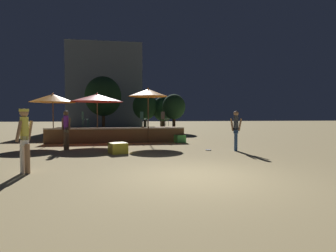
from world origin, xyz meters
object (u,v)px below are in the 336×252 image
(patio_umbrella_0, at_px, (53,98))
(bistro_chair_1, at_px, (84,118))
(bistro_chair_2, at_px, (164,118))
(frisbee_disc, at_px, (208,150))
(person_1, at_px, (236,129))
(background_tree_1, at_px, (164,109))
(patio_umbrella_1, at_px, (148,93))
(patio_umbrella_2, at_px, (97,98))
(bistro_chair_0, at_px, (143,118))
(background_tree_4, at_px, (145,106))
(person_2, at_px, (25,137))
(cube_seat_2, at_px, (180,139))
(background_tree_2, at_px, (161,110))
(background_tree_3, at_px, (174,107))
(background_tree_0, at_px, (103,96))
(person_0, at_px, (66,129))
(cube_seat_0, at_px, (118,148))
(cube_seat_1, at_px, (102,139))

(patio_umbrella_0, xyz_separation_m, bistro_chair_1, (1.35, 1.46, -1.04))
(bistro_chair_2, distance_m, frisbee_disc, 5.35)
(person_1, relative_size, background_tree_1, 0.50)
(patio_umbrella_1, relative_size, bistro_chair_1, 3.39)
(patio_umbrella_2, bearing_deg, bistro_chair_0, 25.64)
(person_1, distance_m, background_tree_4, 15.54)
(background_tree_1, bearing_deg, patio_umbrella_1, -101.96)
(person_1, height_order, person_2, person_1)
(bistro_chair_2, distance_m, background_tree_1, 10.10)
(cube_seat_2, height_order, background_tree_2, background_tree_2)
(background_tree_3, bearing_deg, patio_umbrella_1, -109.15)
(person_2, bearing_deg, background_tree_4, -72.44)
(patio_umbrella_1, distance_m, background_tree_0, 10.17)
(person_0, xyz_separation_m, bistro_chair_1, (0.11, 4.06, 0.45))
(patio_umbrella_1, bearing_deg, background_tree_0, 108.91)
(patio_umbrella_0, xyz_separation_m, frisbee_disc, (7.36, -3.76, -2.40))
(cube_seat_0, relative_size, background_tree_2, 0.26)
(cube_seat_0, relative_size, bistro_chair_0, 0.91)
(cube_seat_0, bearing_deg, frisbee_disc, 4.48)
(person_0, relative_size, frisbee_disc, 6.78)
(patio_umbrella_0, xyz_separation_m, cube_seat_0, (3.53, -4.06, -2.21))
(person_0, distance_m, background_tree_4, 14.46)
(background_tree_2, distance_m, background_tree_3, 5.29)
(person_2, height_order, bistro_chair_2, bistro_chair_2)
(bistro_chair_2, bearing_deg, patio_umbrella_0, 75.25)
(bistro_chair_1, bearing_deg, cube_seat_0, 178.50)
(person_0, relative_size, bistro_chair_0, 1.91)
(person_2, relative_size, bistro_chair_0, 1.88)
(cube_seat_1, relative_size, cube_seat_2, 0.75)
(patio_umbrella_0, height_order, bistro_chair_2, patio_umbrella_0)
(patio_umbrella_1, bearing_deg, person_0, -147.29)
(background_tree_1, xyz_separation_m, background_tree_3, (0.51, -2.97, 0.10))
(person_0, height_order, person_2, person_0)
(cube_seat_1, relative_size, bistro_chair_2, 0.57)
(patio_umbrella_1, distance_m, person_1, 5.53)
(patio_umbrella_2, distance_m, bistro_chair_1, 2.00)
(cube_seat_0, relative_size, frisbee_disc, 3.24)
(patio_umbrella_1, xyz_separation_m, person_2, (-3.77, -7.23, -1.81))
(cube_seat_2, relative_size, background_tree_0, 0.14)
(bistro_chair_1, xyz_separation_m, background_tree_3, (6.62, 6.82, 0.87))
(patio_umbrella_0, distance_m, background_tree_4, 12.44)
(background_tree_1, distance_m, background_tree_4, 1.89)
(frisbee_disc, bearing_deg, cube_seat_1, 141.07)
(background_tree_0, bearing_deg, background_tree_4, 23.36)
(bistro_chair_0, bearing_deg, background_tree_3, 7.40)
(person_0, bearing_deg, bistro_chair_2, 151.05)
(patio_umbrella_0, xyz_separation_m, background_tree_0, (1.74, 9.45, 0.79))
(person_1, bearing_deg, background_tree_0, 45.95)
(patio_umbrella_1, xyz_separation_m, background_tree_3, (2.93, 8.43, -0.50))
(background_tree_1, bearing_deg, person_0, -114.19)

